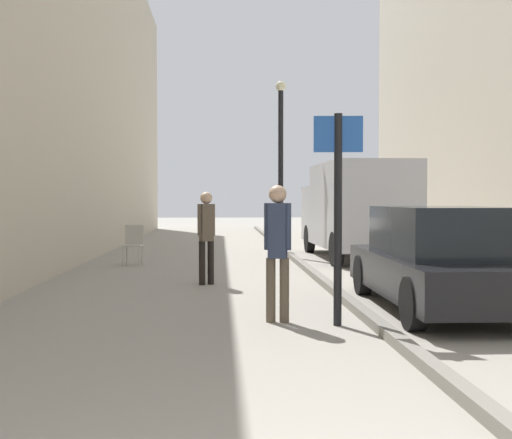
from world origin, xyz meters
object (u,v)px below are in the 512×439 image
parked_car (442,259)px  pedestrian_mid_block (206,231)px  street_sign_post (338,200)px  cafe_chair_near_window (133,242)px  delivery_van (355,208)px  lamp_post (281,156)px  pedestrian_main_foreground (278,243)px

parked_car → pedestrian_mid_block: bearing=141.3°
parked_car → street_sign_post: bearing=-146.8°
parked_car → street_sign_post: size_ratio=1.62×
street_sign_post → cafe_chair_near_window: street_sign_post is taller
delivery_van → lamp_post: bearing=156.7°
cafe_chair_near_window → pedestrian_mid_block: bearing=122.0°
pedestrian_main_foreground → street_sign_post: bearing=-5.4°
delivery_van → cafe_chair_near_window: 5.82m
delivery_van → lamp_post: lamp_post is taller
delivery_van → cafe_chair_near_window: delivery_van is taller
lamp_post → cafe_chair_near_window: (-3.70, -2.17, -2.18)m
street_sign_post → lamp_post: size_ratio=0.55×
cafe_chair_near_window → street_sign_post: bearing=120.5°
pedestrian_main_foreground → cafe_chair_near_window: pedestrian_main_foreground is taller
delivery_van → cafe_chair_near_window: (-5.60, -1.39, -0.77)m
parked_car → pedestrian_main_foreground: bearing=-160.3°
delivery_van → parked_car: (-0.42, -7.74, -0.61)m
lamp_post → cafe_chair_near_window: lamp_post is taller
pedestrian_main_foreground → lamp_post: size_ratio=0.36×
pedestrian_main_foreground → lamp_post: 9.54m
pedestrian_mid_block → street_sign_post: 4.24m
pedestrian_main_foreground → delivery_van: 9.03m
cafe_chair_near_window → lamp_post: bearing=-144.3°
parked_car → lamp_post: bearing=100.6°
lamp_post → cafe_chair_near_window: 4.81m
cafe_chair_near_window → pedestrian_main_foreground: bearing=116.4°
pedestrian_mid_block → street_sign_post: bearing=-89.1°
pedestrian_mid_block → delivery_van: bearing=29.8°
parked_car → cafe_chair_near_window: (-5.17, 6.35, -0.17)m
delivery_van → lamp_post: (-1.90, 0.77, 1.40)m
pedestrian_main_foreground → delivery_van: delivery_van is taller
pedestrian_mid_block → parked_car: bearing=-62.3°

